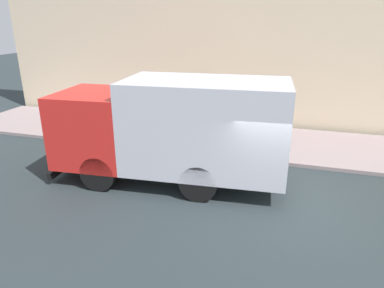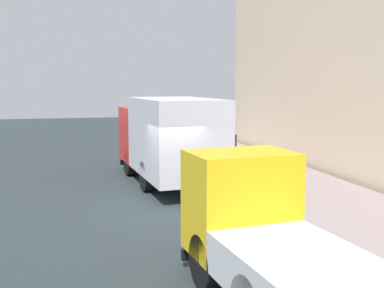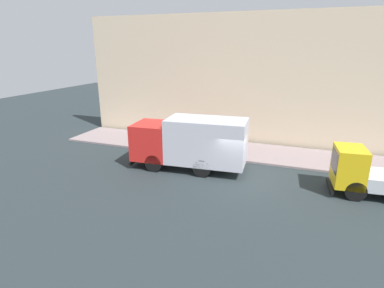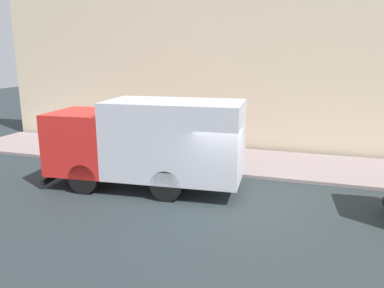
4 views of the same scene
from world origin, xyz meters
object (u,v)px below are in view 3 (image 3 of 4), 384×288
Objects in this scene: large_utility_truck at (190,141)px; traffic_cone_orange at (152,143)px; street_sign_post at (193,133)px; pedestrian_walking at (177,136)px; small_flatbed_truck at (369,174)px.

large_utility_truck is 10.13× the size of traffic_cone_orange.
street_sign_post is (0.15, -3.27, 1.09)m from traffic_cone_orange.
street_sign_post reaches higher than traffic_cone_orange.
pedestrian_walking is 1.98m from traffic_cone_orange.
small_flatbed_truck is 2.93× the size of pedestrian_walking.
large_utility_truck is at bearing -15.59° from pedestrian_walking.
traffic_cone_orange is (-0.89, 1.70, -0.50)m from pedestrian_walking.
street_sign_post is at bearing 14.66° from pedestrian_walking.
street_sign_post is at bearing -87.31° from traffic_cone_orange.
small_flatbed_truck reaches higher than pedestrian_walking.
large_utility_truck is 3.02× the size of street_sign_post.
traffic_cone_orange is at bearing 73.28° from small_flatbed_truck.
large_utility_truck is 1.54× the size of small_flatbed_truck.
street_sign_post is (2.95, 10.75, 0.42)m from small_flatbed_truck.
small_flatbed_truck is 14.31m from traffic_cone_orange.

